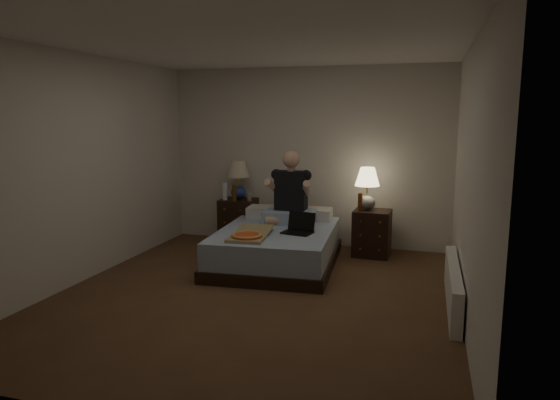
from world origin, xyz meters
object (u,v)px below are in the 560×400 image
(lamp_right, at_px, (367,189))
(beer_bottle_right, at_px, (360,202))
(nightstand_right, at_px, (372,233))
(lamp_left, at_px, (238,180))
(bed, at_px, (277,247))
(beer_bottle_left, at_px, (234,193))
(nightstand_left, at_px, (239,221))
(soda_can, at_px, (249,197))
(person, at_px, (290,187))
(radiator, at_px, (453,286))
(laptop, at_px, (297,224))
(water_bottle, at_px, (225,191))
(pizza_box, at_px, (247,236))

(lamp_right, height_order, beer_bottle_right, lamp_right)
(nightstand_right, relative_size, lamp_left, 1.09)
(bed, height_order, beer_bottle_left, beer_bottle_left)
(bed, xyz_separation_m, nightstand_left, (-0.86, 0.93, 0.09))
(lamp_right, distance_m, beer_bottle_left, 1.86)
(nightstand_right, xyz_separation_m, soda_can, (-1.74, 0.08, 0.38))
(beer_bottle_right, bearing_deg, soda_can, 174.58)
(nightstand_left, distance_m, person, 1.20)
(radiator, bearing_deg, laptop, 158.44)
(bed, relative_size, beer_bottle_right, 7.84)
(nightstand_left, xyz_separation_m, lamp_right, (1.86, -0.16, 0.57))
(water_bottle, bearing_deg, nightstand_left, 35.49)
(lamp_left, distance_m, lamp_right, 1.87)
(soda_can, bearing_deg, laptop, -45.73)
(laptop, bearing_deg, beer_bottle_left, 153.23)
(radiator, bearing_deg, lamp_left, 148.45)
(person, bearing_deg, beer_bottle_right, 17.01)
(person, bearing_deg, lamp_right, 20.02)
(nightstand_left, bearing_deg, bed, -49.17)
(nightstand_left, relative_size, beer_bottle_left, 2.78)
(lamp_right, relative_size, radiator, 0.35)
(soda_can, relative_size, person, 0.11)
(bed, bearing_deg, nightstand_left, 128.96)
(beer_bottle_left, bearing_deg, lamp_left, 92.67)
(lamp_right, distance_m, beer_bottle_right, 0.20)
(lamp_left, xyz_separation_m, radiator, (2.89, -1.77, -0.72))
(nightstand_left, height_order, water_bottle, water_bottle)
(lamp_right, bearing_deg, laptop, -127.50)
(lamp_right, xyz_separation_m, beer_bottle_right, (-0.07, -0.08, -0.17))
(bed, height_order, water_bottle, water_bottle)
(lamp_right, distance_m, water_bottle, 2.02)
(nightstand_left, height_order, lamp_left, lamp_left)
(bed, xyz_separation_m, person, (0.05, 0.43, 0.69))
(lamp_left, xyz_separation_m, beer_bottle_left, (0.01, -0.19, -0.17))
(bed, distance_m, lamp_left, 1.45)
(bed, bearing_deg, beer_bottle_right, 32.74)
(nightstand_right, bearing_deg, soda_can, 179.81)
(lamp_right, relative_size, soda_can, 5.60)
(pizza_box, bearing_deg, radiator, -11.40)
(person, height_order, radiator, person)
(bed, bearing_deg, nightstand_right, 31.09)
(person, bearing_deg, beer_bottle_left, 159.96)
(beer_bottle_right, bearing_deg, lamp_left, 171.87)
(water_bottle, relative_size, beer_bottle_left, 1.09)
(nightstand_right, relative_size, person, 0.65)
(pizza_box, bearing_deg, bed, 69.18)
(person, bearing_deg, lamp_left, 150.59)
(nightstand_right, distance_m, lamp_left, 2.04)
(soda_can, distance_m, person, 0.86)
(person, bearing_deg, soda_can, 150.09)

